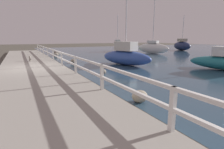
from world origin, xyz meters
name	(u,v)px	position (x,y,z in m)	size (l,w,h in m)	color
ground_plane	(33,71)	(0.00, 0.00, 0.00)	(120.00, 120.00, 0.00)	#4C473D
dock_walkway	(33,69)	(0.00, 0.00, 0.13)	(3.84, 36.00, 0.25)	#9E998E
railing	(62,56)	(1.82, 0.00, 0.88)	(0.10, 32.50, 0.91)	white
boulder_water_edge	(56,55)	(3.09, 9.03, 0.22)	(0.59, 0.53, 0.44)	gray
boulder_downstream	(140,96)	(2.66, -7.59, 0.20)	(0.53, 0.48, 0.40)	gray
boulder_near_dock	(57,53)	(3.44, 10.36, 0.28)	(0.75, 0.68, 0.56)	#666056
boulder_upstream	(73,61)	(3.26, 2.32, 0.19)	(0.52, 0.46, 0.39)	slate
boulder_far_strip	(103,72)	(3.58, -2.80, 0.14)	(0.38, 0.34, 0.28)	gray
mooring_bollard	(30,58)	(0.05, 3.62, 0.47)	(0.16, 0.16, 0.44)	gray
sailboat_navy	(182,45)	(24.77, 9.72, 0.84)	(3.29, 5.25, 5.92)	#192347
sailboat_blue	(126,56)	(6.68, -0.37, 0.70)	(2.78, 4.84, 5.61)	#2D4C9E
sailboat_green	(117,47)	(13.40, 12.67, 0.78)	(2.35, 4.36, 5.70)	#236B42
sailboat_white	(153,48)	(15.72, 6.93, 0.79)	(2.14, 5.04, 8.04)	white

